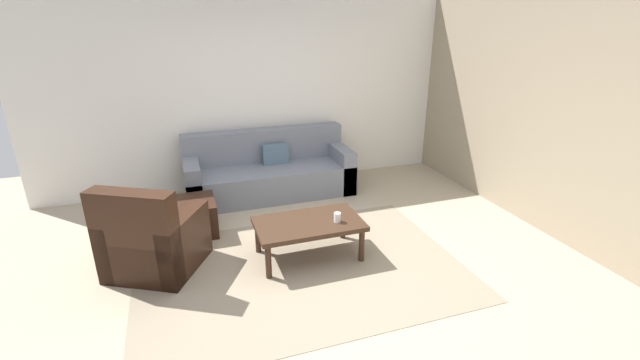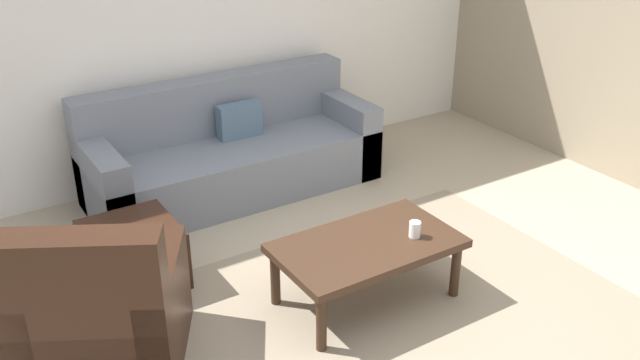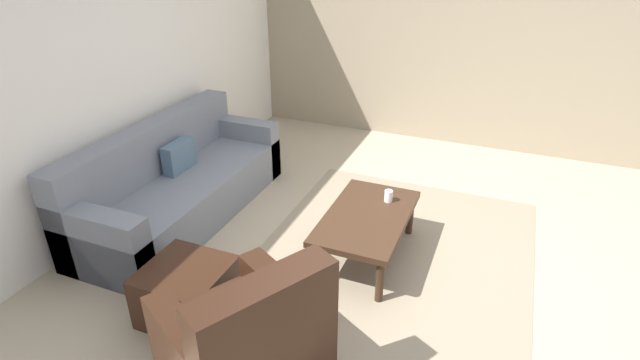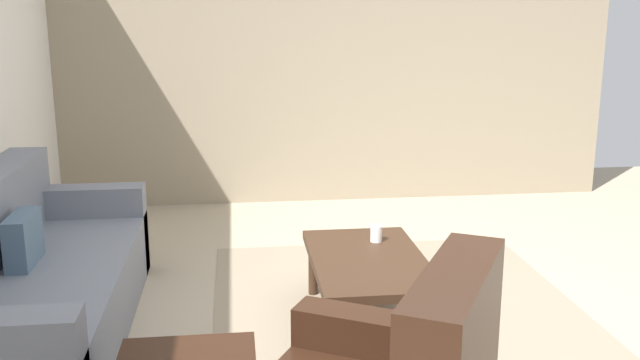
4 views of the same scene
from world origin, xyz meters
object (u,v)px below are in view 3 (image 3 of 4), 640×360
(armchair_leather, at_px, (248,352))
(cup, at_px, (389,196))
(ottoman, at_px, (187,292))
(coffee_table, at_px, (367,220))
(couch_main, at_px, (175,186))

(armchair_leather, relative_size, cup, 10.91)
(ottoman, xyz_separation_m, cup, (1.42, -1.05, 0.26))
(ottoman, relative_size, coffee_table, 0.51)
(couch_main, distance_m, coffee_table, 1.89)
(couch_main, bearing_deg, ottoman, -140.19)
(coffee_table, bearing_deg, couch_main, 90.35)
(coffee_table, xyz_separation_m, cup, (0.28, -0.10, 0.10))
(armchair_leather, distance_m, cup, 1.85)
(ottoman, xyz_separation_m, coffee_table, (1.14, -0.95, 0.16))
(armchair_leather, bearing_deg, ottoman, 60.87)
(couch_main, relative_size, ottoman, 4.11)
(couch_main, xyz_separation_m, coffee_table, (0.01, -1.89, 0.06))
(armchair_leather, height_order, ottoman, armchair_leather)
(coffee_table, distance_m, cup, 0.31)
(armchair_leather, relative_size, ottoman, 1.94)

